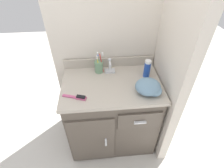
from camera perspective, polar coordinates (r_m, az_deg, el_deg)
The scene contains 10 objects.
ground_plane at distance 2.06m, azimuth -0.07°, elevation -16.60°, with size 6.00×6.00×0.00m, color beige.
wall_back at distance 1.58m, azimuth -1.24°, elevation 16.95°, with size 1.03×0.08×2.20m, color beige.
wall_right at distance 1.41m, azimuth 19.83°, elevation 11.59°, with size 0.08×0.62×2.20m, color beige.
vanity at distance 1.73m, azimuth -0.12°, elevation -9.37°, with size 0.85×0.56×0.77m.
backsplash at distance 1.66m, azimuth -0.94°, elevation 7.10°, with size 0.85×0.02×0.09m.
sink_faucet at distance 1.58m, azimuth -0.68°, elevation 5.40°, with size 0.09×0.09×0.14m.
toothbrush_cup at distance 1.59m, azimuth -4.30°, elevation 5.79°, with size 0.08×0.08×0.20m.
shaving_cream_can at distance 1.54m, azimuth 11.39°, elevation 4.89°, with size 0.06×0.06×0.16m.
hairbrush at distance 1.37m, azimuth -11.19°, elevation -4.27°, with size 0.19×0.09×0.03m.
hand_towel at distance 1.40m, azimuth 12.10°, elevation -1.06°, with size 0.21×0.19×0.11m.
Camera 1 is at (-0.10, -1.13, 1.72)m, focal length 28.00 mm.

